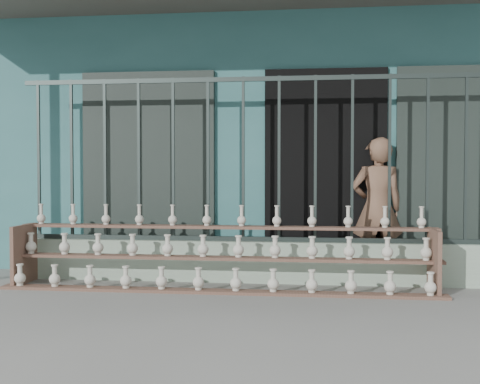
# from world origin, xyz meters

# --- Properties ---
(ground) EXTENTS (60.00, 60.00, 0.00)m
(ground) POSITION_xyz_m (0.00, 0.00, 0.00)
(ground) COLOR slate
(workshop_building) EXTENTS (7.40, 6.60, 3.21)m
(workshop_building) POSITION_xyz_m (0.00, 4.23, 1.62)
(workshop_building) COLOR #306566
(workshop_building) RESTS_ON ground
(parapet_wall) EXTENTS (5.00, 0.20, 0.45)m
(parapet_wall) POSITION_xyz_m (0.00, 1.30, 0.23)
(parapet_wall) COLOR #97B197
(parapet_wall) RESTS_ON ground
(security_fence) EXTENTS (5.00, 0.04, 1.80)m
(security_fence) POSITION_xyz_m (-0.00, 1.30, 1.35)
(security_fence) COLOR #283330
(security_fence) RESTS_ON parapet_wall
(shelf_rack) EXTENTS (4.50, 0.68, 0.85)m
(shelf_rack) POSITION_xyz_m (-0.19, 0.89, 0.36)
(shelf_rack) COLOR brown
(shelf_rack) RESTS_ON ground
(elderly_woman) EXTENTS (0.63, 0.45, 1.60)m
(elderly_woman) POSITION_xyz_m (1.48, 1.69, 0.80)
(elderly_woman) COLOR brown
(elderly_woman) RESTS_ON ground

